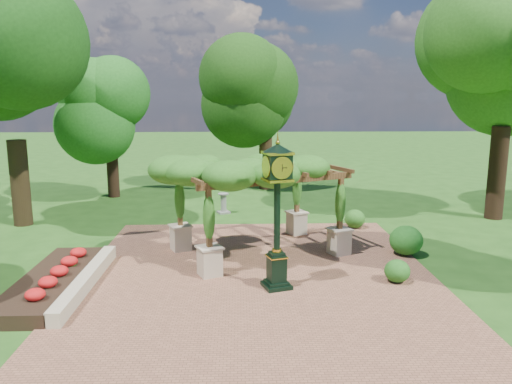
{
  "coord_description": "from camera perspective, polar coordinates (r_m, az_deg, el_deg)",
  "views": [
    {
      "loc": [
        -0.5,
        -12.27,
        5.04
      ],
      "look_at": [
        0.0,
        2.5,
        2.2
      ],
      "focal_mm": 35.0,
      "sensor_mm": 36.0,
      "label": 1
    }
  ],
  "objects": [
    {
      "name": "tree_west_far",
      "position": [
        26.03,
        -16.39,
        8.8
      ],
      "size": [
        3.61,
        3.61,
        6.26
      ],
      "color": "black",
      "rests_on": "ground"
    },
    {
      "name": "tree_north",
      "position": [
        27.25,
        1.12,
        11.24
      ],
      "size": [
        4.5,
        4.5,
        7.6
      ],
      "color": "#362415",
      "rests_on": "ground"
    },
    {
      "name": "tree_west_near",
      "position": [
        21.44,
        -26.31,
        12.33
      ],
      "size": [
        4.41,
        4.41,
        8.74
      ],
      "color": "#302213",
      "rests_on": "ground"
    },
    {
      "name": "shrub_back",
      "position": [
        19.64,
        11.23,
        -3.01
      ],
      "size": [
        1.03,
        1.03,
        0.71
      ],
      "primitive_type": "ellipsoid",
      "rotation": [
        0.0,
        0.0,
        0.4
      ],
      "color": "#265C1A",
      "rests_on": "brick_plaza"
    },
    {
      "name": "flower_bed",
      "position": [
        14.55,
        -22.23,
        -9.48
      ],
      "size": [
        1.5,
        5.0,
        0.36
      ],
      "primitive_type": "cube",
      "color": "red",
      "rests_on": "ground"
    },
    {
      "name": "border_wall",
      "position": [
        14.26,
        -18.8,
        -9.57
      ],
      "size": [
        0.35,
        5.0,
        0.4
      ],
      "primitive_type": "cube",
      "color": "#C6B793",
      "rests_on": "ground"
    },
    {
      "name": "shrub_mid",
      "position": [
        16.71,
        16.78,
        -5.31
      ],
      "size": [
        1.2,
        1.2,
        0.95
      ],
      "primitive_type": "ellipsoid",
      "rotation": [
        0.0,
        0.0,
        0.15
      ],
      "color": "#1E5B19",
      "rests_on": "brick_plaza"
    },
    {
      "name": "ground",
      "position": [
        13.27,
        0.37,
        -11.44
      ],
      "size": [
        120.0,
        120.0,
        0.0
      ],
      "primitive_type": "plane",
      "color": "#1E4714",
      "rests_on": "ground"
    },
    {
      "name": "pergola",
      "position": [
        15.84,
        0.34,
        2.26
      ],
      "size": [
        6.01,
        5.03,
        3.24
      ],
      "rotation": [
        0.0,
        0.0,
        0.42
      ],
      "color": "#C5B092",
      "rests_on": "brick_plaza"
    },
    {
      "name": "tree_east_far",
      "position": [
        22.77,
        26.89,
        14.22
      ],
      "size": [
        4.92,
        4.92,
        9.92
      ],
      "color": "black",
      "rests_on": "ground"
    },
    {
      "name": "pedestal_clock",
      "position": [
        12.86,
        2.44,
        -1.23
      ],
      "size": [
        0.96,
        0.96,
        3.91
      ],
      "rotation": [
        0.0,
        0.0,
        0.3
      ],
      "color": "black",
      "rests_on": "brick_plaza"
    },
    {
      "name": "brick_plaza",
      "position": [
        14.19,
        0.21,
        -9.83
      ],
      "size": [
        10.0,
        12.0,
        0.04
      ],
      "primitive_type": "cube",
      "color": "brown",
      "rests_on": "ground"
    },
    {
      "name": "sundial",
      "position": [
        21.85,
        -3.73,
        -1.44
      ],
      "size": [
        0.64,
        0.64,
        0.89
      ],
      "rotation": [
        0.0,
        0.0,
        0.37
      ],
      "color": "gray",
      "rests_on": "ground"
    },
    {
      "name": "shrub_front",
      "position": [
        14.3,
        15.84,
        -8.68
      ],
      "size": [
        0.83,
        0.83,
        0.63
      ],
      "primitive_type": "ellipsoid",
      "rotation": [
        0.0,
        0.0,
        -0.23
      ],
      "color": "#1F5618",
      "rests_on": "brick_plaza"
    }
  ]
}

